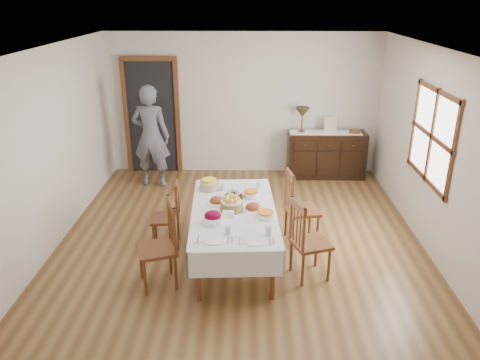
{
  "coord_description": "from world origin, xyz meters",
  "views": [
    {
      "loc": [
        0.11,
        -5.56,
        3.21
      ],
      "look_at": [
        0.0,
        0.1,
        0.95
      ],
      "focal_mm": 35.0,
      "sensor_mm": 36.0,
      "label": 1
    }
  ],
  "objects_px": {
    "person": "(151,133)",
    "chair_right_near": "(307,239)",
    "dining_table": "(234,216)",
    "table_lamp": "(302,113)",
    "chair_left_near": "(161,244)",
    "chair_left_far": "(169,214)",
    "sideboard": "(326,154)",
    "chair_right_far": "(299,206)"
  },
  "relations": [
    {
      "from": "person",
      "to": "chair_right_near",
      "type": "bearing_deg",
      "value": 137.71
    },
    {
      "from": "dining_table",
      "to": "table_lamp",
      "type": "distance_m",
      "value": 3.28
    },
    {
      "from": "chair_left_near",
      "to": "chair_left_far",
      "type": "xyz_separation_m",
      "value": [
        -0.06,
        0.91,
        -0.06
      ]
    },
    {
      "from": "chair_left_near",
      "to": "sideboard",
      "type": "relative_size",
      "value": 0.74
    },
    {
      "from": "chair_right_far",
      "to": "table_lamp",
      "type": "height_order",
      "value": "table_lamp"
    },
    {
      "from": "chair_right_near",
      "to": "person",
      "type": "bearing_deg",
      "value": 20.81
    },
    {
      "from": "person",
      "to": "table_lamp",
      "type": "xyz_separation_m",
      "value": [
        2.66,
        0.5,
        0.25
      ]
    },
    {
      "from": "dining_table",
      "to": "chair_left_near",
      "type": "distance_m",
      "value": 1.0
    },
    {
      "from": "sideboard",
      "to": "chair_left_far",
      "type": "bearing_deg",
      "value": -133.26
    },
    {
      "from": "dining_table",
      "to": "chair_left_far",
      "type": "relative_size",
      "value": 2.29
    },
    {
      "from": "dining_table",
      "to": "chair_right_near",
      "type": "relative_size",
      "value": 2.09
    },
    {
      "from": "dining_table",
      "to": "sideboard",
      "type": "height_order",
      "value": "sideboard"
    },
    {
      "from": "chair_left_far",
      "to": "sideboard",
      "type": "relative_size",
      "value": 0.65
    },
    {
      "from": "chair_right_near",
      "to": "dining_table",
      "type": "bearing_deg",
      "value": 47.44
    },
    {
      "from": "chair_right_near",
      "to": "table_lamp",
      "type": "relative_size",
      "value": 2.19
    },
    {
      "from": "chair_right_far",
      "to": "dining_table",
      "type": "bearing_deg",
      "value": 109.86
    },
    {
      "from": "chair_right_far",
      "to": "table_lamp",
      "type": "xyz_separation_m",
      "value": [
        0.28,
        2.52,
        0.68
      ]
    },
    {
      "from": "sideboard",
      "to": "table_lamp",
      "type": "distance_m",
      "value": 0.91
    },
    {
      "from": "dining_table",
      "to": "chair_left_near",
      "type": "relative_size",
      "value": 2.01
    },
    {
      "from": "dining_table",
      "to": "chair_left_near",
      "type": "xyz_separation_m",
      "value": [
        -0.82,
        -0.56,
        -0.09
      ]
    },
    {
      "from": "chair_right_near",
      "to": "table_lamp",
      "type": "xyz_separation_m",
      "value": [
        0.26,
        3.41,
        0.7
      ]
    },
    {
      "from": "chair_left_near",
      "to": "chair_right_near",
      "type": "distance_m",
      "value": 1.71
    },
    {
      "from": "chair_left_far",
      "to": "chair_right_near",
      "type": "xyz_separation_m",
      "value": [
        1.76,
        -0.73,
        0.05
      ]
    },
    {
      "from": "chair_right_near",
      "to": "sideboard",
      "type": "bearing_deg",
      "value": -31.03
    },
    {
      "from": "dining_table",
      "to": "chair_left_near",
      "type": "height_order",
      "value": "chair_left_near"
    },
    {
      "from": "dining_table",
      "to": "sideboard",
      "type": "bearing_deg",
      "value": 58.53
    },
    {
      "from": "chair_right_far",
      "to": "table_lamp",
      "type": "relative_size",
      "value": 2.25
    },
    {
      "from": "chair_right_near",
      "to": "chair_left_far",
      "type": "bearing_deg",
      "value": 48.66
    },
    {
      "from": "dining_table",
      "to": "chair_right_far",
      "type": "relative_size",
      "value": 2.03
    },
    {
      "from": "chair_left_far",
      "to": "chair_right_far",
      "type": "xyz_separation_m",
      "value": [
        1.75,
        0.16,
        0.06
      ]
    },
    {
      "from": "chair_right_near",
      "to": "person",
      "type": "relative_size",
      "value": 0.52
    },
    {
      "from": "chair_right_near",
      "to": "table_lamp",
      "type": "distance_m",
      "value": 3.49
    },
    {
      "from": "dining_table",
      "to": "chair_left_far",
      "type": "xyz_separation_m",
      "value": [
        -0.88,
        0.35,
        -0.15
      ]
    },
    {
      "from": "chair_left_far",
      "to": "chair_right_near",
      "type": "distance_m",
      "value": 1.91
    },
    {
      "from": "chair_left_far",
      "to": "chair_right_near",
      "type": "height_order",
      "value": "chair_right_near"
    },
    {
      "from": "chair_left_near",
      "to": "dining_table",
      "type": "bearing_deg",
      "value": 105.2
    },
    {
      "from": "chair_right_far",
      "to": "person",
      "type": "xyz_separation_m",
      "value": [
        -2.38,
        2.02,
        0.44
      ]
    },
    {
      "from": "person",
      "to": "sideboard",
      "type": "bearing_deg",
      "value": -162.97
    },
    {
      "from": "chair_right_near",
      "to": "sideboard",
      "type": "height_order",
      "value": "chair_right_near"
    },
    {
      "from": "chair_right_near",
      "to": "chair_right_far",
      "type": "relative_size",
      "value": 0.97
    },
    {
      "from": "chair_right_near",
      "to": "sideboard",
      "type": "distance_m",
      "value": 3.48
    },
    {
      "from": "chair_left_near",
      "to": "chair_right_far",
      "type": "distance_m",
      "value": 1.99
    }
  ]
}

